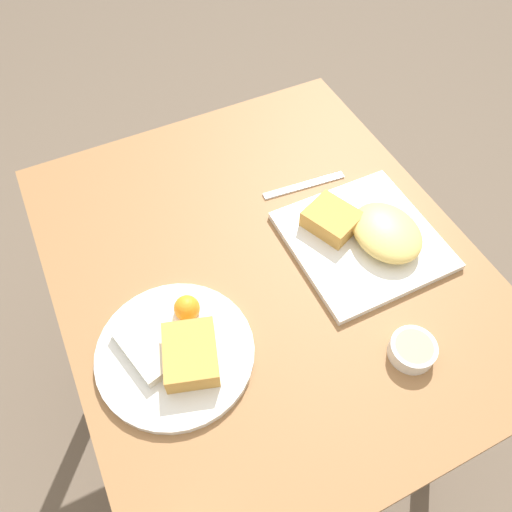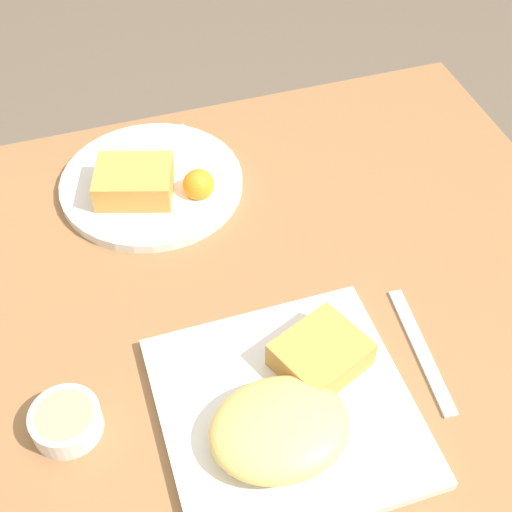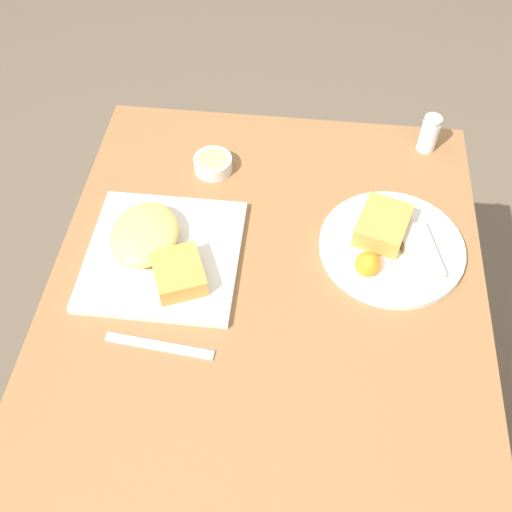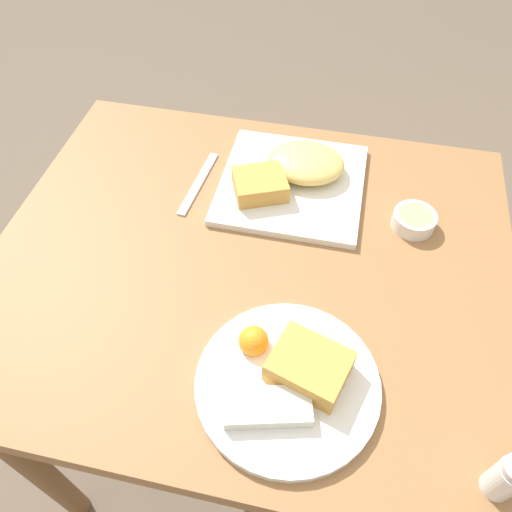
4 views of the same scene
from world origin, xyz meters
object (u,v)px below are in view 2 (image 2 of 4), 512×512
(plate_oval_far, at_px, (151,180))
(butter_knife, at_px, (421,350))
(plate_square_near, at_px, (289,409))
(sauce_ramekin, at_px, (66,421))

(plate_oval_far, xyz_separation_m, butter_knife, (0.24, -0.37, -0.01))
(plate_square_near, relative_size, butter_knife, 1.49)
(plate_oval_far, bearing_deg, butter_knife, -57.00)
(plate_square_near, bearing_deg, plate_oval_far, 98.74)
(plate_square_near, relative_size, plate_oval_far, 1.03)
(plate_square_near, distance_m, sauce_ramekin, 0.24)
(plate_square_near, xyz_separation_m, plate_oval_far, (-0.06, 0.40, -0.01))
(butter_knife, bearing_deg, plate_oval_far, 38.11)
(plate_oval_far, height_order, butter_knife, plate_oval_far)
(plate_square_near, xyz_separation_m, butter_knife, (0.18, 0.04, -0.02))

